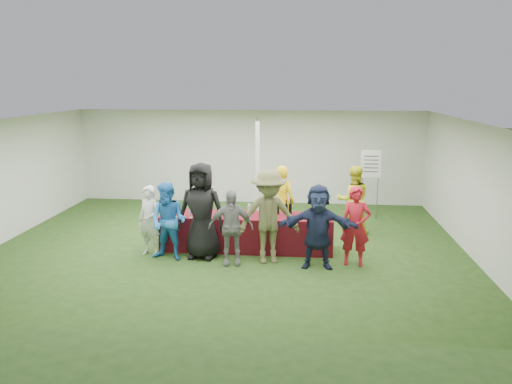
# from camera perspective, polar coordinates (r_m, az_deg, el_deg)

# --- Properties ---
(ground) EXTENTS (60.00, 60.00, 0.00)m
(ground) POSITION_cam_1_polar(r_m,az_deg,el_deg) (10.99, -3.03, -6.01)
(ground) COLOR #284719
(ground) RESTS_ON ground
(tent) EXTENTS (10.00, 10.00, 10.00)m
(tent) POSITION_cam_1_polar(r_m,az_deg,el_deg) (11.75, 0.17, 2.02)
(tent) COLOR white
(tent) RESTS_ON ground
(serving_table) EXTENTS (3.60, 0.80, 0.75)m
(serving_table) POSITION_cam_1_polar(r_m,az_deg,el_deg) (10.58, -1.08, -4.61)
(serving_table) COLOR maroon
(serving_table) RESTS_ON ground
(wine_bottles) EXTENTS (0.69, 0.15, 0.32)m
(wine_bottles) POSITION_cam_1_polar(r_m,az_deg,el_deg) (10.53, 2.31, -1.90)
(wine_bottles) COLOR black
(wine_bottles) RESTS_ON serving_table
(wine_glasses) EXTENTS (1.17, 0.12, 0.16)m
(wine_glasses) POSITION_cam_1_polar(r_m,az_deg,el_deg) (10.34, -6.51, -2.29)
(wine_glasses) COLOR silver
(wine_glasses) RESTS_ON serving_table
(water_bottle) EXTENTS (0.07, 0.07, 0.23)m
(water_bottle) POSITION_cam_1_polar(r_m,az_deg,el_deg) (10.52, -0.78, -2.00)
(water_bottle) COLOR silver
(water_bottle) RESTS_ON serving_table
(bar_towel) EXTENTS (0.25, 0.18, 0.03)m
(bar_towel) POSITION_cam_1_polar(r_m,az_deg,el_deg) (10.46, 7.36, -2.69)
(bar_towel) COLOR white
(bar_towel) RESTS_ON serving_table
(dump_bucket) EXTENTS (0.24, 0.24, 0.18)m
(dump_bucket) POSITION_cam_1_polar(r_m,az_deg,el_deg) (10.19, 8.03, -2.69)
(dump_bucket) COLOR slate
(dump_bucket) RESTS_ON serving_table
(wine_list_sign) EXTENTS (0.50, 0.03, 1.80)m
(wine_list_sign) POSITION_cam_1_polar(r_m,az_deg,el_deg) (13.02, 12.98, 2.57)
(wine_list_sign) COLOR slate
(wine_list_sign) RESTS_ON ground
(staff_pourer) EXTENTS (0.70, 0.57, 1.65)m
(staff_pourer) POSITION_cam_1_polar(r_m,az_deg,el_deg) (11.40, 2.97, -1.03)
(staff_pourer) COLOR yellow
(staff_pourer) RESTS_ON ground
(staff_back) EXTENTS (0.82, 0.66, 1.61)m
(staff_back) POSITION_cam_1_polar(r_m,az_deg,el_deg) (11.79, 11.06, -0.89)
(staff_back) COLOR yellow
(staff_back) RESTS_ON ground
(customer_0) EXTENTS (0.62, 0.53, 1.45)m
(customer_0) POSITION_cam_1_polar(r_m,az_deg,el_deg) (10.35, -12.07, -3.26)
(customer_0) COLOR silver
(customer_0) RESTS_ON ground
(customer_1) EXTENTS (0.87, 0.74, 1.57)m
(customer_1) POSITION_cam_1_polar(r_m,az_deg,el_deg) (10.02, -9.96, -3.34)
(customer_1) COLOR blue
(customer_1) RESTS_ON ground
(customer_2) EXTENTS (1.02, 0.73, 1.94)m
(customer_2) POSITION_cam_1_polar(r_m,az_deg,el_deg) (10.00, -6.25, -2.14)
(customer_2) COLOR black
(customer_2) RESTS_ON ground
(customer_3) EXTENTS (0.91, 0.48, 1.48)m
(customer_3) POSITION_cam_1_polar(r_m,az_deg,el_deg) (9.64, -2.90, -4.06)
(customer_3) COLOR gray
(customer_3) RESTS_ON ground
(customer_4) EXTENTS (1.33, 0.95, 1.85)m
(customer_4) POSITION_cam_1_polar(r_m,az_deg,el_deg) (9.68, 1.48, -2.83)
(customer_4) COLOR brown
(customer_4) RESTS_ON ground
(customer_5) EXTENTS (1.50, 0.48, 1.62)m
(customer_5) POSITION_cam_1_polar(r_m,az_deg,el_deg) (9.52, 7.09, -3.94)
(customer_5) COLOR #1A213D
(customer_5) RESTS_ON ground
(customer_6) EXTENTS (0.60, 0.43, 1.55)m
(customer_6) POSITION_cam_1_polar(r_m,az_deg,el_deg) (9.77, 11.30, -3.86)
(customer_6) COLOR #A51420
(customer_6) RESTS_ON ground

